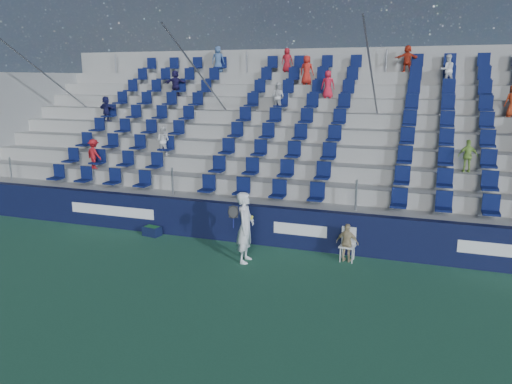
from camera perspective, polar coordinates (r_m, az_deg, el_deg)
ground at (r=12.73m, az=-5.12°, el=-10.09°), size 70.00×70.00×0.00m
sponsor_wall at (r=15.28m, az=-0.26°, el=-3.69°), size 24.00×0.32×1.20m
grandstand at (r=19.72m, az=4.70°, el=4.61°), size 24.00×8.17×6.63m
tennis_player at (r=13.64m, az=-1.23°, el=-4.05°), size 0.69×0.75×1.97m
line_judge_chair at (r=14.14m, az=10.48°, el=-5.59°), size 0.44×0.45×0.93m
line_judge at (r=14.00m, az=10.39°, el=-5.73°), size 0.66×0.35×1.08m
ball_bin at (r=16.45m, az=-11.79°, el=-4.33°), size 0.61×0.45×0.31m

